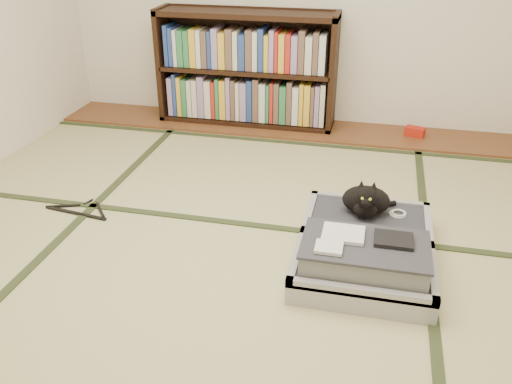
# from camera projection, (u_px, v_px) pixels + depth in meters

# --- Properties ---
(floor) EXTENTS (4.50, 4.50, 0.00)m
(floor) POSITION_uv_depth(u_px,v_px,m) (232.00, 264.00, 2.82)
(floor) COLOR tan
(floor) RESTS_ON ground
(wood_strip) EXTENTS (4.00, 0.50, 0.02)m
(wood_strip) POSITION_uv_depth(u_px,v_px,m) (294.00, 128.00, 4.54)
(wood_strip) COLOR brown
(wood_strip) RESTS_ON ground
(red_item) EXTENTS (0.17, 0.13, 0.07)m
(red_item) POSITION_uv_depth(u_px,v_px,m) (415.00, 132.00, 4.36)
(red_item) COLOR #B51C0E
(red_item) RESTS_ON wood_strip
(tatami_borders) EXTENTS (4.00, 4.50, 0.01)m
(tatami_borders) POSITION_uv_depth(u_px,v_px,m) (253.00, 217.00, 3.25)
(tatami_borders) COLOR #2D381E
(tatami_borders) RESTS_ON ground
(bookcase) EXTENTS (1.47, 0.34, 0.95)m
(bookcase) POSITION_uv_depth(u_px,v_px,m) (247.00, 71.00, 4.48)
(bookcase) COLOR black
(bookcase) RESTS_ON wood_strip
(suitcase) EXTENTS (0.68, 0.91, 0.27)m
(suitcase) POSITION_uv_depth(u_px,v_px,m) (365.00, 249.00, 2.77)
(suitcase) COLOR #9E9EA3
(suitcase) RESTS_ON floor
(cat) EXTENTS (0.30, 0.30, 0.24)m
(cat) POSITION_uv_depth(u_px,v_px,m) (366.00, 201.00, 2.97)
(cat) COLOR black
(cat) RESTS_ON suitcase
(cable_coil) EXTENTS (0.09, 0.09, 0.02)m
(cable_coil) POSITION_uv_depth(u_px,v_px,m) (398.00, 214.00, 3.00)
(cable_coil) COLOR white
(cable_coil) RESTS_ON suitcase
(hanger) EXTENTS (0.44, 0.22, 0.01)m
(hanger) POSITION_uv_depth(u_px,v_px,m) (79.00, 211.00, 3.30)
(hanger) COLOR black
(hanger) RESTS_ON floor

